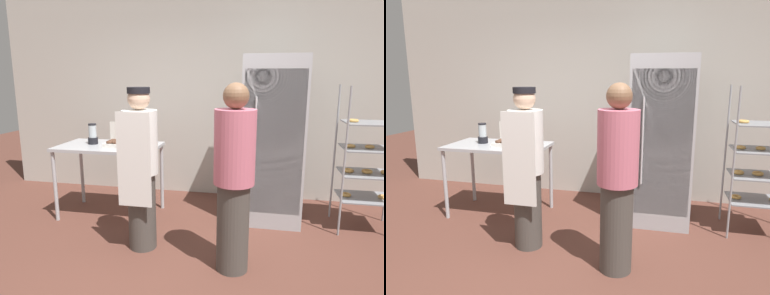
# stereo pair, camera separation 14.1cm
# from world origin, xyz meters

# --- Properties ---
(ground_plane) EXTENTS (14.00, 14.00, 0.00)m
(ground_plane) POSITION_xyz_m (0.00, 0.00, 0.00)
(ground_plane) COLOR brown
(back_wall) EXTENTS (6.40, 0.12, 2.99)m
(back_wall) POSITION_xyz_m (0.00, 2.36, 1.50)
(back_wall) COLOR #B7B2A8
(back_wall) RESTS_ON ground_plane
(refrigerator) EXTENTS (0.70, 0.68, 1.93)m
(refrigerator) POSITION_xyz_m (0.76, 1.52, 0.97)
(refrigerator) COLOR #ADAFB5
(refrigerator) RESTS_ON ground_plane
(baking_rack) EXTENTS (0.63, 0.53, 1.61)m
(baking_rack) POSITION_xyz_m (1.80, 1.47, 0.79)
(baking_rack) COLOR #93969B
(baking_rack) RESTS_ON ground_plane
(prep_counter) EXTENTS (1.21, 0.70, 0.88)m
(prep_counter) POSITION_xyz_m (-1.16, 1.28, 0.79)
(prep_counter) COLOR #ADAFB5
(prep_counter) RESTS_ON ground_plane
(donut_box) EXTENTS (0.29, 0.24, 0.28)m
(donut_box) POSITION_xyz_m (-1.03, 1.22, 0.93)
(donut_box) COLOR silver
(donut_box) RESTS_ON prep_counter
(blender_pitcher) EXTENTS (0.12, 0.12, 0.25)m
(blender_pitcher) POSITION_xyz_m (-1.39, 1.31, 0.99)
(blender_pitcher) COLOR black
(blender_pitcher) RESTS_ON prep_counter
(person_baker) EXTENTS (0.34, 0.36, 1.60)m
(person_baker) POSITION_xyz_m (-0.50, 0.54, 0.83)
(person_baker) COLOR #47423D
(person_baker) RESTS_ON ground_plane
(person_customer) EXTENTS (0.35, 0.35, 1.65)m
(person_customer) POSITION_xyz_m (0.42, 0.32, 0.84)
(person_customer) COLOR #47423D
(person_customer) RESTS_ON ground_plane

